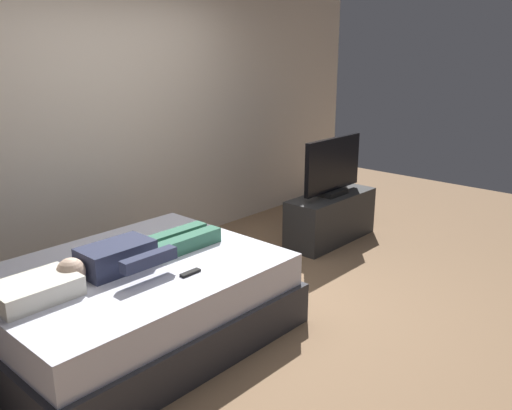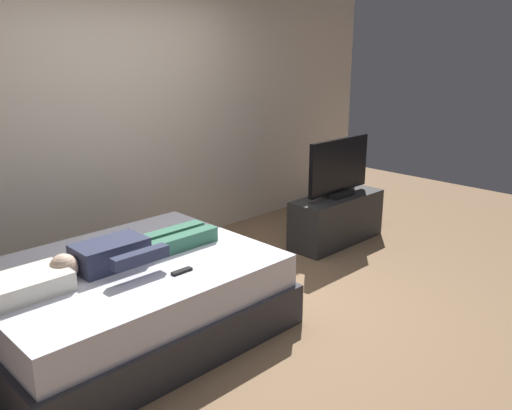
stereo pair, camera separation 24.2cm
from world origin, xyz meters
name	(u,v)px [view 2 (the right image)]	position (x,y,z in m)	size (l,w,h in m)	color
ground_plane	(239,314)	(0.00, 0.00, 0.00)	(10.00, 10.00, 0.00)	#8C6B4C
back_wall	(148,108)	(0.40, 1.70, 1.40)	(6.40, 0.10, 2.80)	beige
bed	(128,299)	(-0.74, 0.35, 0.26)	(1.99, 1.54, 0.54)	#333338
pillow	(27,284)	(-1.41, 0.35, 0.60)	(0.48, 0.34, 0.12)	silver
person	(128,251)	(-0.71, 0.35, 0.62)	(1.26, 0.46, 0.18)	#2D334C
remote	(182,271)	(-0.56, -0.05, 0.55)	(0.15, 0.04, 0.02)	black
tv_stand	(337,219)	(1.80, 0.45, 0.25)	(1.10, 0.40, 0.50)	#2D2D2D
tv	(339,169)	(1.80, 0.45, 0.78)	(0.88, 0.20, 0.59)	black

